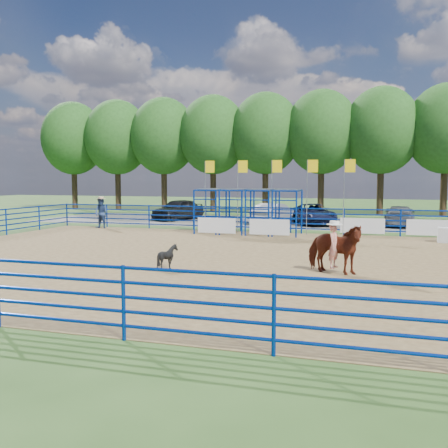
{
  "coord_description": "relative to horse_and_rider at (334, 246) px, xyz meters",
  "views": [
    {
      "loc": [
        4.7,
        -18.61,
        3.2
      ],
      "look_at": [
        -1.3,
        1.0,
        1.3
      ],
      "focal_mm": 40.0,
      "sensor_mm": 36.0,
      "label": 1
    }
  ],
  "objects": [
    {
      "name": "car_c",
      "position": [
        -2.85,
        17.86,
        -0.24
      ],
      "size": [
        4.02,
        5.55,
        1.4
      ],
      "primitive_type": "imported",
      "rotation": [
        0.0,
        0.0,
        0.38
      ],
      "color": "#151836",
      "rests_on": "gravel_strip"
    },
    {
      "name": "arena_dirt",
      "position": [
        -3.4,
        1.86,
        -0.94
      ],
      "size": [
        30.0,
        20.0,
        0.02
      ],
      "primitive_type": "cube",
      "color": "olive",
      "rests_on": "ground"
    },
    {
      "name": "car_d",
      "position": [
        2.82,
        18.31,
        -0.27
      ],
      "size": [
        2.14,
        4.71,
        1.34
      ],
      "primitive_type": "imported",
      "rotation": [
        0.0,
        0.0,
        3.08
      ],
      "color": "#57575A",
      "rests_on": "gravel_strip"
    },
    {
      "name": "gravel_strip",
      "position": [
        -3.4,
        18.86,
        -0.94
      ],
      "size": [
        40.0,
        10.0,
        0.01
      ],
      "primitive_type": "cube",
      "color": "slate",
      "rests_on": "ground"
    },
    {
      "name": "perimeter_fence",
      "position": [
        -3.4,
        1.86,
        -0.2
      ],
      "size": [
        30.1,
        20.1,
        1.5
      ],
      "color": "#072F9F",
      "rests_on": "ground"
    },
    {
      "name": "treeline",
      "position": [
        -3.4,
        27.86,
        6.59
      ],
      "size": [
        56.4,
        6.4,
        11.24
      ],
      "color": "#3F2B19",
      "rests_on": "ground"
    },
    {
      "name": "spectator_cowboy",
      "position": [
        -15.3,
        11.01,
        0.06
      ],
      "size": [
        1.0,
        0.81,
        1.98
      ],
      "color": "navy",
      "rests_on": "arena_dirt"
    },
    {
      "name": "chute_assembly",
      "position": [
        -5.3,
        10.7,
        0.31
      ],
      "size": [
        19.32,
        2.41,
        4.2
      ],
      "color": "#072F9F",
      "rests_on": "ground"
    },
    {
      "name": "car_a",
      "position": [
        -13.17,
        18.58,
        -0.14
      ],
      "size": [
        3.15,
        5.02,
        1.59
      ],
      "primitive_type": "imported",
      "rotation": [
        0.0,
        0.0,
        -0.29
      ],
      "color": "black",
      "rests_on": "gravel_strip"
    },
    {
      "name": "calf",
      "position": [
        -5.62,
        -0.86,
        -0.49
      ],
      "size": [
        1.02,
        0.98,
        0.87
      ],
      "primitive_type": "imported",
      "rotation": [
        0.0,
        0.0,
        2.04
      ],
      "color": "black",
      "rests_on": "arena_dirt"
    },
    {
      "name": "car_b",
      "position": [
        -5.46,
        17.45,
        -0.22
      ],
      "size": [
        2.86,
        4.6,
        1.43
      ],
      "primitive_type": "imported",
      "rotation": [
        0.0,
        0.0,
        2.81
      ],
      "color": "gray",
      "rests_on": "gravel_strip"
    },
    {
      "name": "horse_and_rider",
      "position": [
        0.0,
        0.0,
        0.0
      ],
      "size": [
        2.17,
        1.46,
        2.5
      ],
      "color": "maroon",
      "rests_on": "arena_dirt"
    },
    {
      "name": "ground",
      "position": [
        -3.4,
        1.86,
        -0.95
      ],
      "size": [
        120.0,
        120.0,
        0.0
      ],
      "primitive_type": "plane",
      "color": "#3B5D25",
      "rests_on": "ground"
    }
  ]
}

